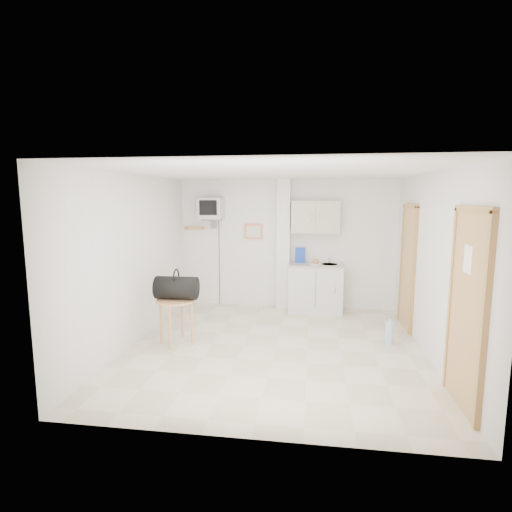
# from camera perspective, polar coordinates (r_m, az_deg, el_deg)

# --- Properties ---
(ground) EXTENTS (4.50, 4.50, 0.00)m
(ground) POSITION_cam_1_polar(r_m,az_deg,el_deg) (5.96, 2.74, -12.90)
(ground) COLOR beige
(ground) RESTS_ON ground
(room_envelope) EXTENTS (4.24, 4.54, 2.55)m
(room_envelope) POSITION_cam_1_polar(r_m,az_deg,el_deg) (5.66, 5.35, 2.01)
(room_envelope) COLOR white
(room_envelope) RESTS_ON ground
(kitchenette) EXTENTS (1.03, 0.58, 2.10)m
(kitchenette) POSITION_cam_1_polar(r_m,az_deg,el_deg) (7.66, 8.48, -1.93)
(kitchenette) COLOR silver
(kitchenette) RESTS_ON ground
(crt_television) EXTENTS (0.44, 0.45, 2.15)m
(crt_television) POSITION_cam_1_polar(r_m,az_deg,el_deg) (7.81, -6.45, 6.66)
(crt_television) COLOR slate
(crt_television) RESTS_ON ground
(round_table) EXTENTS (0.57, 0.57, 0.68)m
(round_table) POSITION_cam_1_polar(r_m,az_deg,el_deg) (6.04, -11.37, -7.05)
(round_table) COLOR tan
(round_table) RESTS_ON ground
(duffel_bag) EXTENTS (0.62, 0.35, 0.46)m
(duffel_bag) POSITION_cam_1_polar(r_m,az_deg,el_deg) (5.99, -11.29, -4.45)
(duffel_bag) COLOR black
(duffel_bag) RESTS_ON round_table
(water_bottle) EXTENTS (0.13, 0.13, 0.38)m
(water_bottle) POSITION_cam_1_polar(r_m,az_deg,el_deg) (6.34, 18.51, -10.36)
(water_bottle) COLOR #9ABCD5
(water_bottle) RESTS_ON ground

